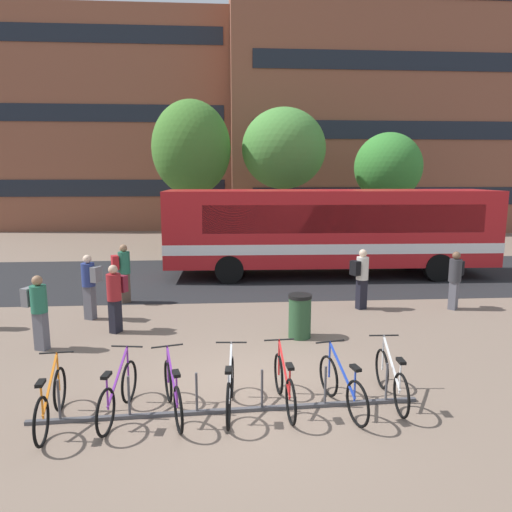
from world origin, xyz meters
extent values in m
plane|color=#7A6656|center=(0.00, 0.00, 0.00)|extent=(200.00, 200.00, 0.00)
cube|color=#232326|center=(0.00, 9.41, 0.00)|extent=(80.00, 7.20, 0.01)
cube|color=red|center=(3.56, 9.41, 1.85)|extent=(12.05, 2.81, 2.70)
cube|color=white|center=(3.56, 9.41, 1.20)|extent=(12.07, 2.83, 0.36)
cube|color=black|center=(-1.89, 9.53, 2.98)|extent=(1.05, 2.32, 0.40)
cube|color=black|center=(-2.42, 9.54, 2.12)|extent=(0.13, 2.19, 1.40)
cube|color=black|center=(3.83, 8.16, 2.25)|extent=(9.84, 0.27, 0.97)
cube|color=black|center=(3.88, 10.65, 2.25)|extent=(9.84, 0.27, 0.97)
cylinder|color=black|center=(-0.19, 8.33, 0.50)|extent=(1.01, 0.32, 1.00)
cylinder|color=black|center=(-0.14, 10.64, 0.50)|extent=(1.01, 0.32, 1.00)
cylinder|color=black|center=(7.25, 8.17, 0.50)|extent=(1.01, 0.32, 1.00)
cylinder|color=black|center=(7.30, 10.48, 0.50)|extent=(1.01, 0.32, 1.00)
cube|color=#47474C|center=(-0.30, -0.66, 0.03)|extent=(6.26, 0.41, 0.06)
cylinder|color=#47474C|center=(-2.90, -0.80, 0.35)|extent=(0.04, 0.04, 0.70)
cylinder|color=#47474C|center=(-1.86, -0.75, 0.35)|extent=(0.04, 0.04, 0.70)
cylinder|color=#47474C|center=(-0.82, -0.69, 0.35)|extent=(0.04, 0.04, 0.70)
cylinder|color=#47474C|center=(0.23, -0.64, 0.35)|extent=(0.04, 0.04, 0.70)
cylinder|color=#47474C|center=(1.27, -0.58, 0.35)|extent=(0.04, 0.04, 0.70)
cylinder|color=#47474C|center=(2.31, -0.53, 0.35)|extent=(0.04, 0.04, 0.70)
torus|color=black|center=(-3.03, -0.38, 0.35)|extent=(0.11, 0.71, 0.70)
torus|color=black|center=(-2.94, -1.39, 0.35)|extent=(0.11, 0.71, 0.70)
cube|color=orange|center=(-2.99, -0.86, 0.67)|extent=(0.11, 0.92, 0.58)
cylinder|color=orange|center=(-2.95, -1.29, 0.62)|extent=(0.03, 0.03, 0.55)
cube|color=black|center=(-2.95, -1.29, 0.88)|extent=(0.12, 0.23, 0.05)
cylinder|color=orange|center=(-3.03, -0.40, 0.67)|extent=(0.03, 0.03, 0.65)
cylinder|color=black|center=(-3.03, -0.40, 0.98)|extent=(0.52, 0.07, 0.03)
torus|color=black|center=(-1.97, -0.18, 0.35)|extent=(0.14, 0.70, 0.70)
torus|color=black|center=(-2.11, -1.19, 0.35)|extent=(0.14, 0.70, 0.70)
cube|color=#702893|center=(-2.03, -0.67, 0.67)|extent=(0.16, 0.92, 0.58)
cylinder|color=#702893|center=(-2.09, -1.09, 0.62)|extent=(0.03, 0.03, 0.55)
cube|color=black|center=(-2.09, -1.09, 0.88)|extent=(0.13, 0.23, 0.05)
cylinder|color=#702893|center=(-1.97, -0.20, 0.67)|extent=(0.04, 0.04, 0.65)
cylinder|color=black|center=(-1.97, -0.20, 0.98)|extent=(0.52, 0.10, 0.03)
torus|color=black|center=(-1.32, -0.21, 0.35)|extent=(0.22, 0.69, 0.70)
torus|color=black|center=(-1.06, -1.19, 0.35)|extent=(0.22, 0.69, 0.70)
cube|color=#702893|center=(-1.19, -0.68, 0.67)|extent=(0.27, 0.90, 0.58)
cylinder|color=#702893|center=(-1.08, -1.10, 0.62)|extent=(0.04, 0.04, 0.55)
cube|color=black|center=(-1.08, -1.10, 0.88)|extent=(0.15, 0.24, 0.05)
cylinder|color=#702893|center=(-1.31, -0.23, 0.67)|extent=(0.04, 0.04, 0.65)
cylinder|color=black|center=(-1.31, -0.23, 0.98)|extent=(0.51, 0.16, 0.03)
torus|color=black|center=(-0.25, -0.11, 0.35)|extent=(0.09, 0.71, 0.70)
torus|color=black|center=(-0.32, -1.13, 0.35)|extent=(0.09, 0.71, 0.70)
cube|color=#B7BABF|center=(-0.28, -0.60, 0.67)|extent=(0.09, 0.92, 0.58)
cylinder|color=#B7BABF|center=(-0.31, -1.03, 0.62)|extent=(0.03, 0.03, 0.55)
cube|color=black|center=(-0.31, -1.03, 0.88)|extent=(0.11, 0.23, 0.05)
cylinder|color=#B7BABF|center=(-0.25, -0.13, 0.67)|extent=(0.03, 0.03, 0.65)
cylinder|color=black|center=(-0.25, -0.13, 0.98)|extent=(0.52, 0.06, 0.03)
torus|color=black|center=(0.56, -0.04, 0.35)|extent=(0.09, 0.71, 0.70)
torus|color=black|center=(0.63, -1.06, 0.35)|extent=(0.09, 0.71, 0.70)
cube|color=red|center=(0.60, -0.53, 0.67)|extent=(0.09, 0.92, 0.58)
cylinder|color=red|center=(0.63, -0.96, 0.62)|extent=(0.03, 0.03, 0.55)
cube|color=black|center=(0.63, -0.96, 0.88)|extent=(0.11, 0.23, 0.05)
cylinder|color=red|center=(0.57, -0.06, 0.67)|extent=(0.03, 0.03, 0.65)
cylinder|color=black|center=(0.57, -0.06, 0.98)|extent=(0.52, 0.06, 0.03)
torus|color=black|center=(1.41, -0.19, 0.35)|extent=(0.19, 0.70, 0.70)
torus|color=black|center=(1.63, -1.18, 0.35)|extent=(0.19, 0.70, 0.70)
cube|color=#1E3DB2|center=(1.52, -0.67, 0.67)|extent=(0.23, 0.91, 0.58)
cylinder|color=#1E3DB2|center=(1.61, -1.09, 0.62)|extent=(0.04, 0.04, 0.55)
cube|color=black|center=(1.61, -1.09, 0.88)|extent=(0.14, 0.24, 0.05)
cylinder|color=#1E3DB2|center=(1.42, -0.21, 0.67)|extent=(0.04, 0.04, 0.65)
cylinder|color=black|center=(1.42, -0.21, 0.98)|extent=(0.51, 0.14, 0.03)
torus|color=black|center=(2.43, 0.05, 0.35)|extent=(0.07, 0.71, 0.70)
torus|color=black|center=(2.39, -0.97, 0.35)|extent=(0.07, 0.71, 0.70)
cube|color=silver|center=(2.41, -0.44, 0.67)|extent=(0.06, 0.92, 0.58)
cylinder|color=silver|center=(2.40, -0.87, 0.62)|extent=(0.03, 0.03, 0.55)
cube|color=black|center=(2.40, -0.87, 0.88)|extent=(0.11, 0.22, 0.05)
cylinder|color=silver|center=(2.43, 0.03, 0.67)|extent=(0.03, 0.03, 0.65)
cylinder|color=black|center=(2.43, 0.03, 0.98)|extent=(0.52, 0.05, 0.03)
cube|color=#565660|center=(6.09, 4.73, 0.40)|extent=(0.32, 0.33, 0.80)
cylinder|color=#333338|center=(6.09, 4.73, 1.12)|extent=(0.48, 0.48, 0.63)
sphere|color=brown|center=(6.09, 4.73, 1.55)|extent=(0.22, 0.22, 0.22)
cube|color=black|center=(6.27, 4.92, 1.15)|extent=(0.33, 0.32, 0.40)
cube|color=#565660|center=(-3.89, 4.50, 0.45)|extent=(0.32, 0.29, 0.90)
cylinder|color=navy|center=(-3.89, 4.50, 1.20)|extent=(0.45, 0.45, 0.61)
sphere|color=beige|center=(-3.89, 4.50, 1.61)|extent=(0.22, 0.22, 0.22)
cube|color=slate|center=(-3.66, 4.39, 1.23)|extent=(0.28, 0.33, 0.40)
cube|color=black|center=(-2.99, 3.38, 0.40)|extent=(0.30, 0.32, 0.80)
cylinder|color=maroon|center=(-2.99, 3.38, 1.12)|extent=(0.46, 0.46, 0.64)
sphere|color=tan|center=(-2.99, 3.38, 1.55)|extent=(0.22, 0.22, 0.22)
cube|color=maroon|center=(-2.86, 3.61, 1.15)|extent=(0.33, 0.29, 0.40)
cube|color=black|center=(3.51, 4.95, 0.43)|extent=(0.32, 0.29, 0.85)
cylinder|color=beige|center=(3.51, 4.95, 1.17)|extent=(0.45, 0.45, 0.64)
sphere|color=beige|center=(3.51, 4.95, 1.60)|extent=(0.22, 0.22, 0.22)
cube|color=black|center=(3.27, 4.85, 1.21)|extent=(0.28, 0.33, 0.40)
cube|color=#47382D|center=(-3.30, 6.08, 0.44)|extent=(0.32, 0.29, 0.88)
cylinder|color=#23664C|center=(-3.30, 6.08, 1.21)|extent=(0.45, 0.45, 0.65)
sphere|color=#936B4C|center=(-3.30, 6.08, 1.64)|extent=(0.22, 0.22, 0.22)
cube|color=#B21E23|center=(-3.54, 5.97, 1.24)|extent=(0.28, 0.33, 0.40)
cube|color=#565660|center=(-4.33, 2.34, 0.42)|extent=(0.31, 0.28, 0.84)
cylinder|color=#23664C|center=(-4.33, 2.34, 1.14)|extent=(0.44, 0.44, 0.59)
sphere|color=#936B4C|center=(-4.33, 2.34, 1.54)|extent=(0.22, 0.22, 0.22)
cube|color=slate|center=(-4.58, 2.44, 1.17)|extent=(0.27, 0.33, 0.40)
cylinder|color=#284C2D|center=(1.38, 2.74, 0.47)|extent=(0.52, 0.52, 0.95)
cylinder|color=black|center=(1.38, 2.74, 0.99)|extent=(0.55, 0.55, 0.08)
cylinder|color=brown|center=(8.33, 16.87, 1.32)|extent=(0.32, 0.32, 2.64)
ellipsoid|color=#388433|center=(8.33, 16.87, 4.16)|extent=(3.53, 3.53, 3.57)
cylinder|color=brown|center=(-1.92, 16.15, 1.54)|extent=(0.32, 0.32, 3.07)
ellipsoid|color=#427A2D|center=(-1.92, 16.15, 5.05)|extent=(3.89, 3.89, 4.66)
cylinder|color=brown|center=(2.74, 16.60, 1.66)|extent=(0.32, 0.32, 3.33)
ellipsoid|color=#4C8E3D|center=(2.74, 16.60, 5.07)|extent=(4.27, 4.27, 4.10)
cube|color=brown|center=(-8.56, 30.72, 7.19)|extent=(18.85, 13.16, 14.38)
cube|color=black|center=(-8.56, 24.10, 2.88)|extent=(16.59, 0.06, 1.10)
cube|color=black|center=(-8.56, 24.10, 7.67)|extent=(16.59, 0.06, 1.10)
cube|color=black|center=(-8.56, 24.10, 12.47)|extent=(16.59, 0.06, 1.10)
cube|color=brown|center=(10.63, 26.31, 8.08)|extent=(20.88, 10.02, 16.15)
cube|color=black|center=(10.63, 21.27, 2.42)|extent=(18.38, 0.06, 1.10)
cube|color=black|center=(10.63, 21.27, 6.46)|extent=(18.38, 0.06, 1.10)
cube|color=black|center=(10.63, 21.27, 10.50)|extent=(18.38, 0.06, 1.10)
cube|color=brown|center=(2.86, 45.17, 5.54)|extent=(19.43, 11.72, 11.08)
cube|color=black|center=(2.86, 39.28, 2.22)|extent=(17.10, 0.06, 1.10)
cube|color=black|center=(2.86, 39.28, 5.91)|extent=(17.10, 0.06, 1.10)
cube|color=black|center=(2.86, 39.28, 9.61)|extent=(17.10, 0.06, 1.10)
camera|label=1|loc=(-0.35, -7.62, 3.77)|focal=32.73mm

